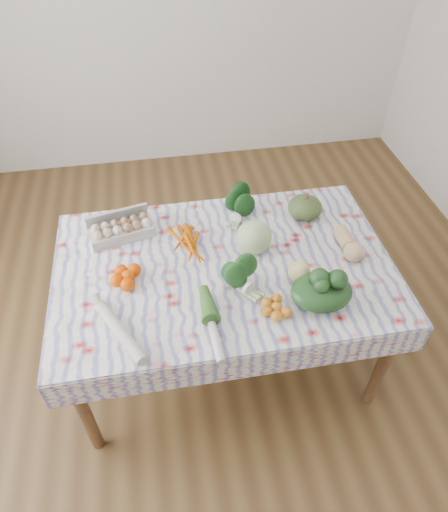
{
  "coord_description": "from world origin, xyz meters",
  "views": [
    {
      "loc": [
        -0.27,
        -1.55,
        2.36
      ],
      "look_at": [
        0.0,
        0.0,
        0.82
      ],
      "focal_mm": 32.0,
      "sensor_mm": 36.0,
      "label": 1
    }
  ],
  "objects_px": {
    "egg_carton": "(122,231)",
    "grapefruit": "(299,272)",
    "dining_table": "(224,276)",
    "kabocha_squash": "(305,207)",
    "cabbage": "(254,237)",
    "butternut_squash": "(349,243)"
  },
  "relations": [
    {
      "from": "butternut_squash",
      "to": "kabocha_squash",
      "type": "bearing_deg",
      "value": 111.04
    },
    {
      "from": "egg_carton",
      "to": "grapefruit",
      "type": "distance_m",
      "value": 0.93
    },
    {
      "from": "egg_carton",
      "to": "grapefruit",
      "type": "height_order",
      "value": "grapefruit"
    },
    {
      "from": "dining_table",
      "to": "grapefruit",
      "type": "distance_m",
      "value": 0.39
    },
    {
      "from": "cabbage",
      "to": "kabocha_squash",
      "type": "bearing_deg",
      "value": 33.19
    },
    {
      "from": "egg_carton",
      "to": "cabbage",
      "type": "bearing_deg",
      "value": -30.72
    },
    {
      "from": "dining_table",
      "to": "cabbage",
      "type": "height_order",
      "value": "cabbage"
    },
    {
      "from": "butternut_squash",
      "to": "grapefruit",
      "type": "xyz_separation_m",
      "value": [
        -0.31,
        -0.15,
        0.0
      ]
    },
    {
      "from": "egg_carton",
      "to": "butternut_squash",
      "type": "bearing_deg",
      "value": -27.78
    },
    {
      "from": "dining_table",
      "to": "kabocha_squash",
      "type": "distance_m",
      "value": 0.6
    },
    {
      "from": "butternut_squash",
      "to": "cabbage",
      "type": "bearing_deg",
      "value": 166.07
    },
    {
      "from": "egg_carton",
      "to": "grapefruit",
      "type": "relative_size",
      "value": 3.17
    },
    {
      "from": "grapefruit",
      "to": "dining_table",
      "type": "bearing_deg",
      "value": 154.44
    },
    {
      "from": "dining_table",
      "to": "kabocha_squash",
      "type": "relative_size",
      "value": 8.61
    },
    {
      "from": "kabocha_squash",
      "to": "cabbage",
      "type": "xyz_separation_m",
      "value": [
        -0.33,
        -0.22,
        0.03
      ]
    },
    {
      "from": "dining_table",
      "to": "egg_carton",
      "type": "bearing_deg",
      "value": 149.31
    },
    {
      "from": "egg_carton",
      "to": "grapefruit",
      "type": "xyz_separation_m",
      "value": [
        0.82,
        -0.45,
        0.01
      ]
    },
    {
      "from": "dining_table",
      "to": "butternut_squash",
      "type": "bearing_deg",
      "value": -0.92
    },
    {
      "from": "egg_carton",
      "to": "kabocha_squash",
      "type": "height_order",
      "value": "kabocha_squash"
    },
    {
      "from": "grapefruit",
      "to": "egg_carton",
      "type": "bearing_deg",
      "value": 151.33
    },
    {
      "from": "kabocha_squash",
      "to": "butternut_squash",
      "type": "height_order",
      "value": "kabocha_squash"
    },
    {
      "from": "kabocha_squash",
      "to": "grapefruit",
      "type": "xyz_separation_m",
      "value": [
        -0.17,
        -0.45,
        -0.01
      ]
    }
  ]
}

